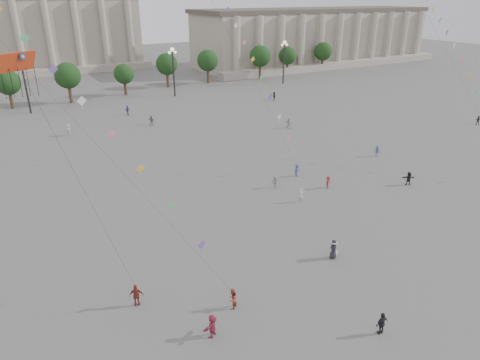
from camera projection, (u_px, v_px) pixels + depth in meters
ground at (334, 280)px, 34.54m from camera, size 360.00×360.00×0.00m
hall_east at (316, 37)px, 140.22m from camera, size 84.00×26.22×17.20m
hall_central at (53, 19)px, 131.20m from camera, size 48.30×34.30×35.50m
tree_row at (96, 73)px, 94.16m from camera, size 137.12×5.12×8.00m
lamp_post_mid_west at (23, 75)px, 80.11m from camera, size 2.00×0.90×10.65m
lamp_post_mid_east at (173, 63)px, 93.98m from camera, size 2.00×0.90×10.65m
lamp_post_far_east at (284, 54)px, 107.85m from camera, size 2.00×0.90×10.65m
person_crowd_0 at (127, 110)px, 81.39m from camera, size 1.16×0.95×1.86m
person_crowd_3 at (409, 178)px, 51.52m from camera, size 1.56×1.22×1.65m
person_crowd_4 at (69, 130)px, 69.50m from camera, size 1.38×1.79×1.89m
person_crowd_6 at (275, 182)px, 50.77m from camera, size 1.12×0.88×1.51m
person_crowd_7 at (289, 123)px, 73.48m from camera, size 1.60×1.51×1.80m
person_crowd_8 at (328, 182)px, 50.65m from camera, size 1.13×0.90×1.53m
person_crowd_9 at (274, 96)px, 93.01m from camera, size 1.40×1.64×1.78m
person_crowd_12 at (152, 120)px, 75.21m from camera, size 1.31×1.55×1.68m
person_crowd_13 at (301, 195)px, 47.28m from camera, size 0.70×0.66×1.61m
person_crowd_14 at (377, 151)px, 60.67m from camera, size 1.12×1.09×1.54m
person_crowd_15 at (478, 120)px, 75.62m from camera, size 0.87×0.93×1.53m
tourist_0 at (137, 295)px, 31.41m from camera, size 1.14×0.85×1.80m
tourist_2 at (212, 326)px, 28.59m from camera, size 1.61×1.26×1.71m
tourist_4 at (382, 323)px, 28.79m from camera, size 1.01×0.44×1.70m
kite_flyer_0 at (232, 299)px, 31.15m from camera, size 1.02×0.99×1.66m
kite_flyer_1 at (297, 170)px, 53.90m from camera, size 1.21×0.96×1.65m
hat_person at (334, 249)px, 37.09m from camera, size 1.02×0.86×1.77m
dragon_kite at (20, 78)px, 22.77m from camera, size 3.49×1.55×17.21m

